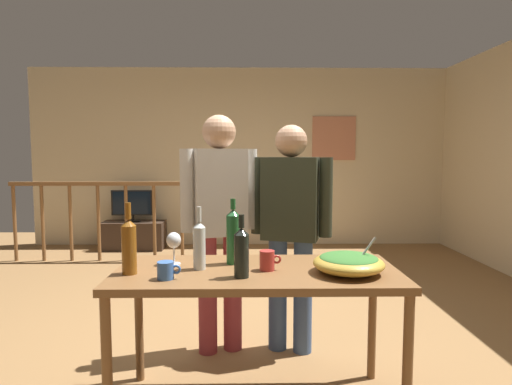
# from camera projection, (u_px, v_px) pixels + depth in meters

# --- Properties ---
(ground_plane) EXTENTS (8.79, 8.79, 0.00)m
(ground_plane) POSITION_uv_depth(u_px,v_px,m) (232.00, 333.00, 3.33)
(ground_plane) COLOR olive
(back_wall) EXTENTS (6.34, 0.10, 2.69)m
(back_wall) POSITION_uv_depth(u_px,v_px,m) (240.00, 157.00, 6.58)
(back_wall) COLOR beige
(back_wall) RESTS_ON ground_plane
(framed_picture) EXTENTS (0.66, 0.03, 0.66)m
(framed_picture) POSITION_uv_depth(u_px,v_px,m) (334.00, 138.00, 6.52)
(framed_picture) COLOR tan
(stair_railing) EXTENTS (2.99, 0.10, 1.09)m
(stair_railing) POSITION_uv_depth(u_px,v_px,m) (158.00, 211.00, 5.58)
(stair_railing) COLOR brown
(stair_railing) RESTS_ON ground_plane
(tv_console) EXTENTS (0.90, 0.40, 0.41)m
(tv_console) POSITION_uv_depth(u_px,v_px,m) (134.00, 235.00, 6.31)
(tv_console) COLOR #38281E
(tv_console) RESTS_ON ground_plane
(flat_screen_tv) EXTENTS (0.60, 0.12, 0.47)m
(flat_screen_tv) POSITION_uv_depth(u_px,v_px,m) (132.00, 203.00, 6.24)
(flat_screen_tv) COLOR black
(flat_screen_tv) RESTS_ON tv_console
(serving_table) EXTENTS (1.52, 0.67, 0.77)m
(serving_table) POSITION_uv_depth(u_px,v_px,m) (257.00, 284.00, 2.31)
(serving_table) COLOR brown
(serving_table) RESTS_ON ground_plane
(salad_bowl) EXTENTS (0.37, 0.37, 0.19)m
(salad_bowl) POSITION_uv_depth(u_px,v_px,m) (349.00, 262.00, 2.22)
(salad_bowl) COLOR gold
(salad_bowl) RESTS_ON serving_table
(wine_glass) EXTENTS (0.08, 0.08, 0.18)m
(wine_glass) POSITION_uv_depth(u_px,v_px,m) (174.00, 242.00, 2.39)
(wine_glass) COLOR silver
(wine_glass) RESTS_ON serving_table
(wine_bottle_amber) EXTENTS (0.08, 0.08, 0.37)m
(wine_bottle_amber) POSITION_uv_depth(u_px,v_px,m) (129.00, 245.00, 2.20)
(wine_bottle_amber) COLOR brown
(wine_bottle_amber) RESTS_ON serving_table
(wine_bottle_dark) EXTENTS (0.08, 0.08, 0.32)m
(wine_bottle_dark) POSITION_uv_depth(u_px,v_px,m) (241.00, 252.00, 2.14)
(wine_bottle_dark) COLOR black
(wine_bottle_dark) RESTS_ON serving_table
(wine_bottle_green) EXTENTS (0.08, 0.08, 0.37)m
(wine_bottle_green) POSITION_uv_depth(u_px,v_px,m) (233.00, 236.00, 2.41)
(wine_bottle_green) COLOR #1E5628
(wine_bottle_green) RESTS_ON serving_table
(wine_bottle_clear) EXTENTS (0.07, 0.07, 0.34)m
(wine_bottle_clear) POSITION_uv_depth(u_px,v_px,m) (199.00, 244.00, 2.29)
(wine_bottle_clear) COLOR silver
(wine_bottle_clear) RESTS_ON serving_table
(mug_red) EXTENTS (0.12, 0.08, 0.11)m
(mug_red) POSITION_uv_depth(u_px,v_px,m) (267.00, 260.00, 2.28)
(mug_red) COLOR #B7332D
(mug_red) RESTS_ON serving_table
(mug_blue) EXTENTS (0.12, 0.08, 0.09)m
(mug_blue) POSITION_uv_depth(u_px,v_px,m) (166.00, 270.00, 2.12)
(mug_blue) COLOR #3866B2
(mug_blue) RESTS_ON serving_table
(person_standing_left) EXTENTS (0.52, 0.31, 1.66)m
(person_standing_left) POSITION_uv_depth(u_px,v_px,m) (220.00, 215.00, 2.96)
(person_standing_left) COLOR #9E3842
(person_standing_left) RESTS_ON ground_plane
(person_standing_right) EXTENTS (0.55, 0.32, 1.59)m
(person_standing_right) POSITION_uv_depth(u_px,v_px,m) (291.00, 220.00, 2.97)
(person_standing_right) COLOR #3D5684
(person_standing_right) RESTS_ON ground_plane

